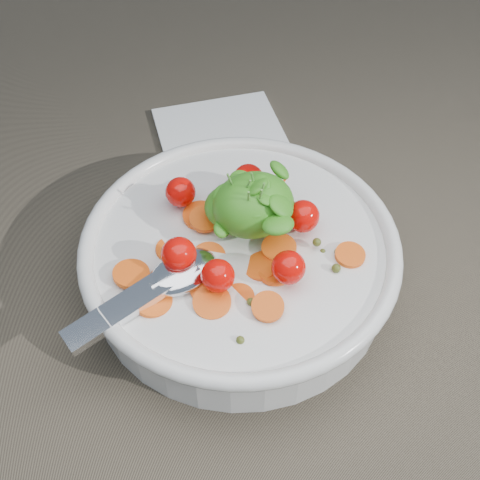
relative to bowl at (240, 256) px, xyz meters
name	(u,v)px	position (x,y,z in m)	size (l,w,h in m)	color
ground	(209,274)	(-0.03, 0.02, -0.03)	(6.00, 6.00, 0.00)	brown
bowl	(240,256)	(0.00, 0.00, 0.00)	(0.31, 0.29, 0.12)	white
napkin	(221,133)	(0.05, 0.21, -0.03)	(0.15, 0.13, 0.01)	white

